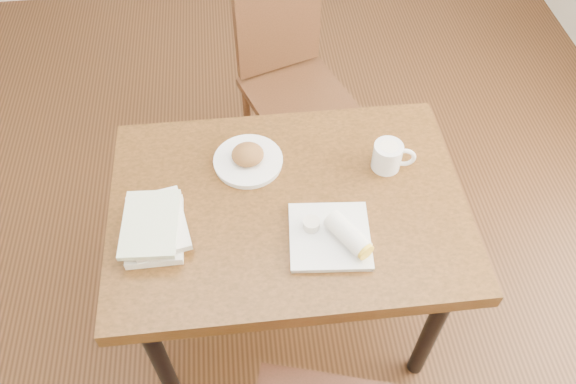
{
  "coord_description": "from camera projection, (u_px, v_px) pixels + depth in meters",
  "views": [
    {
      "loc": [
        -0.12,
        -1.1,
        2.19
      ],
      "look_at": [
        0.0,
        0.0,
        0.8
      ],
      "focal_mm": 35.0,
      "sensor_mm": 36.0,
      "label": 1
    }
  ],
  "objects": [
    {
      "name": "coffee_mug",
      "position": [
        389.0,
        156.0,
        1.87
      ],
      "size": [
        0.14,
        0.1,
        0.1
      ],
      "color": "white",
      "rests_on": "table"
    },
    {
      "name": "plate_burrito",
      "position": [
        335.0,
        236.0,
        1.7
      ],
      "size": [
        0.27,
        0.27,
        0.08
      ],
      "color": "white",
      "rests_on": "table"
    },
    {
      "name": "ground",
      "position": [
        288.0,
        308.0,
        2.41
      ],
      "size": [
        4.0,
        5.0,
        0.01
      ],
      "primitive_type": "cube",
      "color": "#472814",
      "rests_on": "ground"
    },
    {
      "name": "chair_far",
      "position": [
        289.0,
        72.0,
        2.53
      ],
      "size": [
        0.54,
        0.54,
        0.95
      ],
      "color": "#482714",
      "rests_on": "ground"
    },
    {
      "name": "plate_scone",
      "position": [
        248.0,
        159.0,
        1.9
      ],
      "size": [
        0.24,
        0.24,
        0.08
      ],
      "color": "white",
      "rests_on": "table"
    },
    {
      "name": "book_stack",
      "position": [
        155.0,
        226.0,
        1.72
      ],
      "size": [
        0.22,
        0.28,
        0.07
      ],
      "color": "white",
      "rests_on": "table"
    },
    {
      "name": "table",
      "position": [
        288.0,
        217.0,
        1.88
      ],
      "size": [
        1.15,
        0.82,
        0.75
      ],
      "color": "brown",
      "rests_on": "ground"
    }
  ]
}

